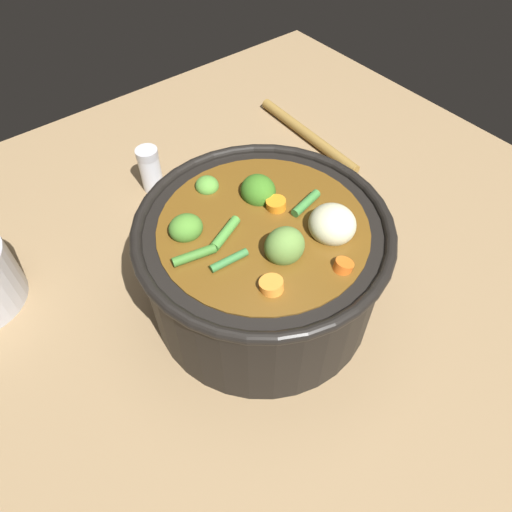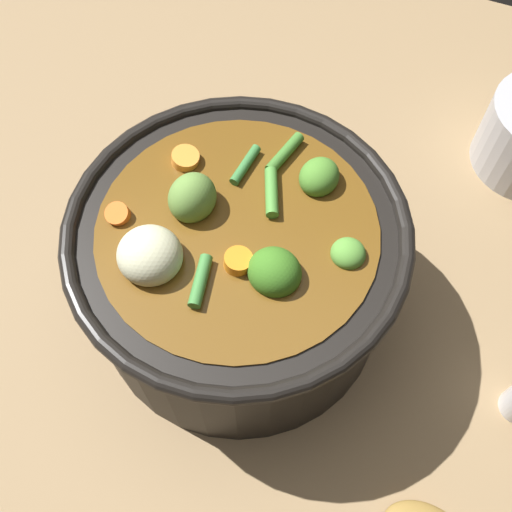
{
  "view_description": "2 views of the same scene",
  "coord_description": "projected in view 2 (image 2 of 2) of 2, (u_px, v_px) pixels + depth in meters",
  "views": [
    {
      "loc": [
        -0.22,
        -0.27,
        0.5
      ],
      "look_at": [
        -0.02,
        -0.01,
        0.11
      ],
      "focal_mm": 32.52,
      "sensor_mm": 36.0,
      "label": 1
    },
    {
      "loc": [
        0.23,
        0.11,
        0.55
      ],
      "look_at": [
        0.0,
        0.02,
        0.11
      ],
      "focal_mm": 42.33,
      "sensor_mm": 36.0,
      "label": 2
    }
  ],
  "objects": [
    {
      "name": "cooking_pot",
      "position": [
        239.0,
        266.0,
        0.54
      ],
      "size": [
        0.29,
        0.29,
        0.17
      ],
      "color": "black",
      "rests_on": "ground_plane"
    },
    {
      "name": "ground_plane",
      "position": [
        241.0,
        301.0,
        0.6
      ],
      "size": [
        1.1,
        1.1,
        0.0
      ],
      "primitive_type": "plane",
      "color": "#8C704C"
    }
  ]
}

